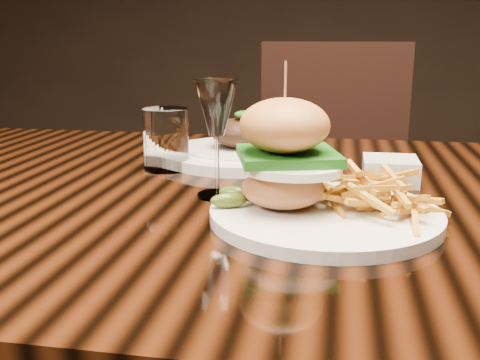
% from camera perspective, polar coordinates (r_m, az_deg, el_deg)
% --- Properties ---
extents(dining_table, '(1.60, 0.90, 0.75)m').
position_cam_1_polar(dining_table, '(0.85, 4.52, -6.17)').
color(dining_table, black).
rests_on(dining_table, ground).
extents(burger_plate, '(0.29, 0.28, 0.19)m').
position_cam_1_polar(burger_plate, '(0.69, 7.83, -0.22)').
color(burger_plate, silver).
rests_on(burger_plate, dining_table).
extents(ramekin, '(0.08, 0.08, 0.04)m').
position_cam_1_polar(ramekin, '(0.90, 15.00, 0.96)').
color(ramekin, silver).
rests_on(ramekin, dining_table).
extents(wine_glass, '(0.06, 0.06, 0.16)m').
position_cam_1_polar(wine_glass, '(0.77, -2.40, 6.89)').
color(wine_glass, white).
rests_on(wine_glass, dining_table).
extents(water_tumbler, '(0.08, 0.08, 0.10)m').
position_cam_1_polar(water_tumbler, '(0.95, -7.53, 4.13)').
color(water_tumbler, white).
rests_on(water_tumbler, dining_table).
extents(far_dish, '(0.28, 0.28, 0.09)m').
position_cam_1_polar(far_dish, '(1.03, 0.14, 3.05)').
color(far_dish, silver).
rests_on(far_dish, dining_table).
extents(chair_far, '(0.47, 0.47, 0.95)m').
position_cam_1_polar(chair_far, '(1.74, 9.25, -0.07)').
color(chair_far, black).
rests_on(chair_far, ground).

